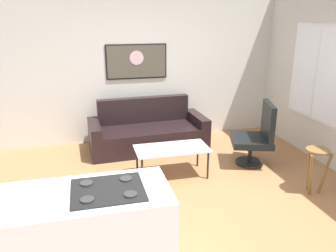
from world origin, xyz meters
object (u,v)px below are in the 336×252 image
couch (148,133)px  armchair (257,136)px  coffee_table (172,150)px  wall_painting (137,62)px  bar_stool (316,160)px

couch → armchair: bearing=-36.0°
coffee_table → couch: bearing=96.2°
coffee_table → armchair: (1.40, 0.07, 0.07)m
wall_painting → armchair: bearing=-45.6°
bar_stool → wall_painting: wall_painting is taller
couch → coffee_table: bearing=-83.8°
couch → coffee_table: 1.20m
couch → wall_painting: bearing=98.5°
coffee_table → armchair: 1.41m
coffee_table → wall_painting: wall_painting is taller
couch → armchair: (1.53, -1.12, 0.20)m
bar_stool → wall_painting: bearing=125.7°
couch → wall_painting: 1.32m
armchair → bar_stool: armchair is taller
couch → bar_stool: 2.83m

